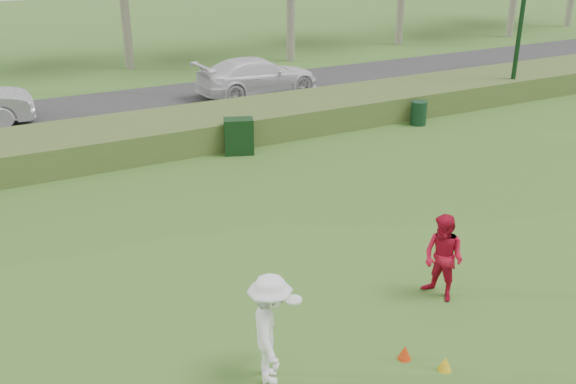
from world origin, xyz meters
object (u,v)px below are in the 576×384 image
cone_orange (405,352)px  cone_yellow (445,363)px  utility_cabinet (239,136)px  player_red (443,258)px  car_right (258,76)px  player_white (270,329)px  trash_bin (419,113)px

cone_orange → cone_yellow: 0.67m
utility_cabinet → player_red: bearing=-69.7°
player_red → car_right: player_red is taller
player_red → utility_cabinet: player_red is taller
player_white → car_right: bearing=-2.2°
cone_orange → utility_cabinet: size_ratio=0.22×
player_red → cone_yellow: player_red is taller
player_red → trash_bin: bearing=130.4°
player_red → cone_orange: (-1.78, -1.22, -0.73)m
player_white → cone_orange: 2.39m
car_right → player_red: bearing=164.9°
player_white → utility_cabinet: 10.88m
trash_bin → player_white: bearing=-137.5°
player_red → cone_orange: 2.27m
player_white → cone_orange: player_white is taller
utility_cabinet → trash_bin: utility_cabinet is taller
player_white → trash_bin: (10.91, 9.99, -0.50)m
utility_cabinet → car_right: car_right is taller
trash_bin → car_right: car_right is taller
trash_bin → cone_yellow: bearing=-126.8°
player_white → car_right: player_white is taller
car_right → utility_cabinet: bearing=147.9°
player_white → cone_yellow: player_white is taller
player_white → player_red: 4.00m
player_red → cone_orange: size_ratio=6.82×
player_white → utility_cabinet: size_ratio=1.64×
player_white → trash_bin: bearing=-24.8°
cone_orange → cone_yellow: (0.40, -0.54, -0.00)m
cone_orange → player_white: bearing=164.6°
cone_yellow → utility_cabinet: (1.39, 11.26, 0.44)m
cone_orange → car_right: bearing=72.2°
cone_yellow → trash_bin: trash_bin is taller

